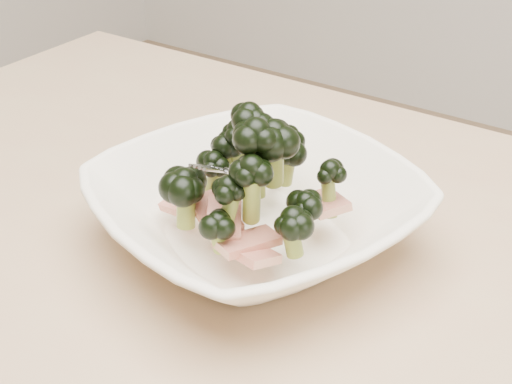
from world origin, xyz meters
TOP-DOWN VIEW (x-y plane):
  - broccoli_dish at (-0.09, 0.08)m, footprint 0.33×0.33m

SIDE VIEW (x-z plane):
  - broccoli_dish at x=-0.09m, z-range 0.72..0.85m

